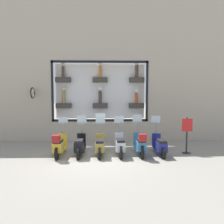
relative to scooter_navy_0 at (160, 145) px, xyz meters
The scene contains 9 objects.
ground_plane 2.64m from the scooter_navy_0, 100.76° to the left, with size 120.00×120.00×0.00m, color gray.
building_facade 5.31m from the scooter_navy_0, 39.43° to the left, with size 1.22×36.00×7.63m.
scooter_navy_0 is the anchor object (origin of this frame).
scooter_teal_1 0.84m from the scooter_navy_0, 93.43° to the left, with size 1.81×0.61×1.63m.
scooter_silver_2 1.67m from the scooter_navy_0, 89.80° to the left, with size 1.81×0.60×1.57m.
scooter_olive_3 2.50m from the scooter_navy_0, 89.87° to the left, with size 1.80×0.61×1.69m.
scooter_black_4 3.33m from the scooter_navy_0, 89.94° to the left, with size 1.80×0.60×1.60m.
scooter_yellow_5 4.17m from the scooter_navy_0, 90.83° to the left, with size 1.80×0.60×1.53m.
shop_sign_post 1.31m from the scooter_navy_0, 79.45° to the right, with size 0.36×0.45×1.56m.
Camera 1 is at (-8.43, -0.29, 2.51)m, focal length 35.00 mm.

